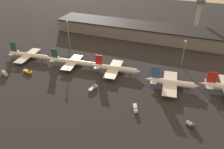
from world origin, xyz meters
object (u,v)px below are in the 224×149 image
(service_vehicle_0, at_px, (28,71))
(airplane_1, at_px, (74,62))
(control_tower, at_px, (199,12))
(service_vehicle_2, at_px, (5,73))
(airplane_3, at_px, (171,83))
(service_vehicle_1, at_px, (135,108))
(service_vehicle_4, at_px, (93,88))
(airplane_0, at_px, (29,55))
(service_vehicle_3, at_px, (191,124))
(airplane_2, at_px, (115,69))

(service_vehicle_0, bearing_deg, airplane_1, 50.73)
(control_tower, bearing_deg, service_vehicle_2, -131.21)
(airplane_3, bearing_deg, service_vehicle_0, -175.66)
(service_vehicle_1, height_order, service_vehicle_4, service_vehicle_1)
(service_vehicle_1, height_order, service_vehicle_2, service_vehicle_2)
(airplane_0, bearing_deg, service_vehicle_1, -23.52)
(service_vehicle_0, bearing_deg, service_vehicle_2, -133.49)
(service_vehicle_0, xyz_separation_m, service_vehicle_4, (56.56, -2.30, 0.06))
(control_tower, bearing_deg, service_vehicle_0, -129.95)
(airplane_3, xyz_separation_m, service_vehicle_3, (15.45, -34.47, -2.10))
(airplane_1, relative_size, service_vehicle_3, 8.67)
(service_vehicle_1, relative_size, service_vehicle_4, 0.84)
(airplane_3, xyz_separation_m, service_vehicle_1, (-16.56, -32.25, -2.06))
(service_vehicle_3, relative_size, service_vehicle_4, 0.71)
(service_vehicle_3, bearing_deg, airplane_1, -173.41)
(airplane_1, distance_m, airplane_3, 78.17)
(control_tower, bearing_deg, service_vehicle_4, -112.80)
(control_tower, bearing_deg, service_vehicle_1, -99.77)
(service_vehicle_1, xyz_separation_m, service_vehicle_4, (-33.00, 10.28, -0.41))
(service_vehicle_1, relative_size, service_vehicle_3, 1.19)
(airplane_0, xyz_separation_m, service_vehicle_0, (14.50, -19.95, -2.08))
(airplane_3, height_order, service_vehicle_3, airplane_3)
(airplane_1, xyz_separation_m, service_vehicle_1, (61.55, -35.30, -1.65))
(airplane_3, bearing_deg, service_vehicle_3, -72.02)
(service_vehicle_2, bearing_deg, service_vehicle_1, 21.82)
(airplane_1, bearing_deg, airplane_3, -8.40)
(airplane_3, distance_m, service_vehicle_1, 36.31)
(airplane_3, bearing_deg, airplane_2, 167.40)
(airplane_1, height_order, service_vehicle_2, airplane_1)
(airplane_1, height_order, airplane_3, airplane_3)
(service_vehicle_1, bearing_deg, service_vehicle_0, -120.99)
(airplane_1, relative_size, service_vehicle_1, 7.28)
(airplane_3, distance_m, service_vehicle_4, 54.27)
(airplane_1, height_order, service_vehicle_1, airplane_1)
(control_tower, bearing_deg, airplane_3, -94.52)
(airplane_3, distance_m, control_tower, 120.02)
(airplane_2, relative_size, service_vehicle_2, 5.42)
(service_vehicle_0, distance_m, service_vehicle_2, 16.39)
(service_vehicle_1, distance_m, service_vehicle_2, 103.05)
(service_vehicle_3, bearing_deg, service_vehicle_0, -158.50)
(airplane_1, distance_m, service_vehicle_0, 36.14)
(airplane_0, distance_m, service_vehicle_2, 29.36)
(airplane_2, xyz_separation_m, service_vehicle_0, (-62.96, -24.55, -2.31))
(airplane_1, relative_size, service_vehicle_4, 6.14)
(airplane_0, xyz_separation_m, airplane_2, (77.46, 4.60, 0.24))
(service_vehicle_2, bearing_deg, airplane_3, 37.26)
(airplane_2, height_order, airplane_3, airplane_3)
(service_vehicle_1, distance_m, service_vehicle_4, 34.57)
(airplane_0, height_order, control_tower, control_tower)
(airplane_0, xyz_separation_m, service_vehicle_4, (71.06, -22.25, -2.02))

